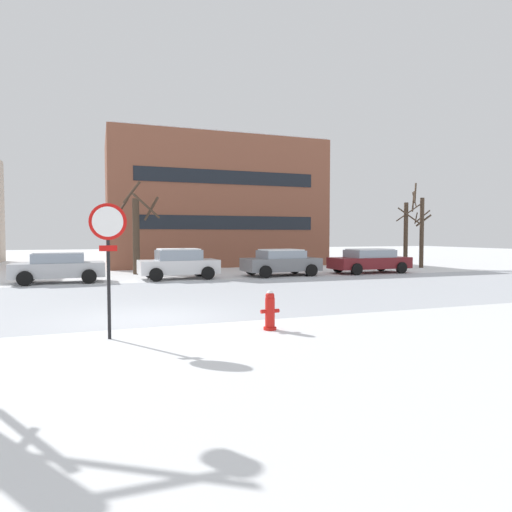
{
  "coord_description": "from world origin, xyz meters",
  "views": [
    {
      "loc": [
        -1.11,
        -11.48,
        2.15
      ],
      "look_at": [
        5.12,
        6.09,
        1.27
      ],
      "focal_mm": 31.09,
      "sensor_mm": 36.0,
      "label": 1
    }
  ],
  "objects_px": {
    "parked_car_gray": "(281,262)",
    "parked_car_maroon": "(370,260)",
    "stop_sign": "(108,244)",
    "fire_hydrant": "(270,310)",
    "parked_car_white": "(179,264)",
    "parked_car_silver": "(58,267)"
  },
  "relations": [
    {
      "from": "parked_car_white",
      "to": "stop_sign",
      "type": "bearing_deg",
      "value": -106.14
    },
    {
      "from": "parked_car_gray",
      "to": "parked_car_maroon",
      "type": "bearing_deg",
      "value": -1.28
    },
    {
      "from": "parked_car_white",
      "to": "parked_car_gray",
      "type": "xyz_separation_m",
      "value": [
        5.41,
        -0.08,
        -0.03
      ]
    },
    {
      "from": "fire_hydrant",
      "to": "parked_car_maroon",
      "type": "height_order",
      "value": "parked_car_maroon"
    },
    {
      "from": "fire_hydrant",
      "to": "parked_car_white",
      "type": "height_order",
      "value": "parked_car_white"
    },
    {
      "from": "stop_sign",
      "to": "parked_car_silver",
      "type": "bearing_deg",
      "value": 99.02
    },
    {
      "from": "stop_sign",
      "to": "parked_car_silver",
      "type": "relative_size",
      "value": 0.71
    },
    {
      "from": "parked_car_white",
      "to": "parked_car_maroon",
      "type": "relative_size",
      "value": 0.83
    },
    {
      "from": "parked_car_white",
      "to": "parked_car_gray",
      "type": "bearing_deg",
      "value": -0.84
    },
    {
      "from": "fire_hydrant",
      "to": "parked_car_gray",
      "type": "distance_m",
      "value": 13.46
    },
    {
      "from": "fire_hydrant",
      "to": "parked_car_silver",
      "type": "height_order",
      "value": "parked_car_silver"
    },
    {
      "from": "parked_car_silver",
      "to": "parked_car_white",
      "type": "xyz_separation_m",
      "value": [
        5.41,
        -0.05,
        0.04
      ]
    },
    {
      "from": "parked_car_gray",
      "to": "fire_hydrant",
      "type": "bearing_deg",
      "value": -113.82
    },
    {
      "from": "parked_car_silver",
      "to": "parked_car_gray",
      "type": "relative_size",
      "value": 0.98
    },
    {
      "from": "parked_car_silver",
      "to": "parked_car_white",
      "type": "relative_size",
      "value": 1.03
    },
    {
      "from": "parked_car_maroon",
      "to": "parked_car_silver",
      "type": "bearing_deg",
      "value": 179.12
    },
    {
      "from": "parked_car_gray",
      "to": "stop_sign",
      "type": "bearing_deg",
      "value": -126.62
    },
    {
      "from": "fire_hydrant",
      "to": "parked_car_white",
      "type": "bearing_deg",
      "value": 89.88
    },
    {
      "from": "parked_car_gray",
      "to": "parked_car_maroon",
      "type": "xyz_separation_m",
      "value": [
        5.41,
        -0.12,
        -0.01
      ]
    },
    {
      "from": "parked_car_gray",
      "to": "parked_car_maroon",
      "type": "distance_m",
      "value": 5.41
    },
    {
      "from": "stop_sign",
      "to": "parked_car_gray",
      "type": "xyz_separation_m",
      "value": [
        8.9,
        11.97,
        -1.25
      ]
    },
    {
      "from": "stop_sign",
      "to": "parked_car_gray",
      "type": "distance_m",
      "value": 14.97
    }
  ]
}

